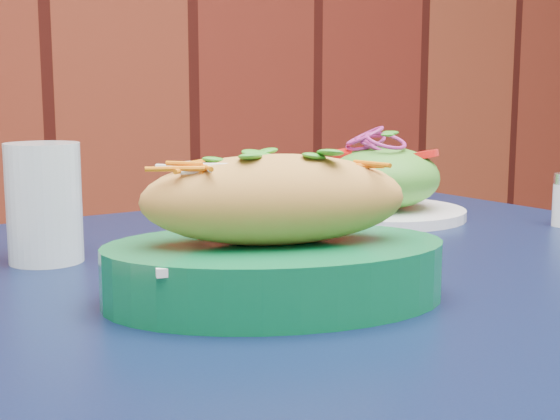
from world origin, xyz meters
name	(u,v)px	position (x,y,z in m)	size (l,w,h in m)	color
cafe_table	(367,356)	(-0.40, 1.50, 0.66)	(0.88, 0.88, 0.75)	black
banh_mi_basket	(275,243)	(-0.53, 1.43, 0.79)	(0.29, 0.23, 0.12)	#096234
salad_plate	(383,185)	(-0.24, 1.71, 0.79)	(0.20, 0.20, 0.11)	white
water_glass	(44,203)	(-0.65, 1.65, 0.80)	(0.07, 0.07, 0.11)	silver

